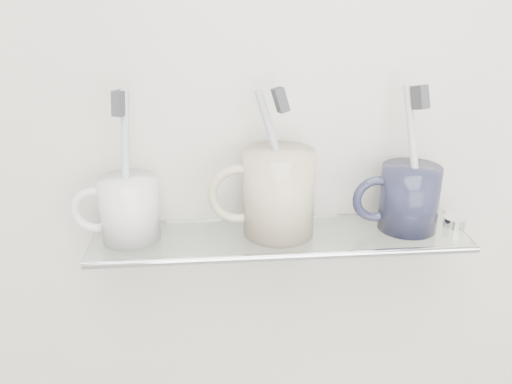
{
  "coord_description": "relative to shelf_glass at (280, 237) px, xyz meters",
  "views": [
    {
      "loc": [
        -0.09,
        0.36,
        1.43
      ],
      "look_at": [
        -0.03,
        1.04,
        1.16
      ],
      "focal_mm": 40.0,
      "sensor_mm": 36.0,
      "label": 1
    }
  ],
  "objects": [
    {
      "name": "wall_back",
      "position": [
        0.0,
        0.06,
        0.15
      ],
      "size": [
        2.5,
        0.0,
        2.5
      ],
      "primitive_type": "plane",
      "rotation": [
        1.57,
        0.0,
        0.0
      ],
      "color": "beige",
      "rests_on": "ground"
    },
    {
      "name": "shelf_glass",
      "position": [
        0.0,
        0.0,
        0.0
      ],
      "size": [
        0.5,
        0.12,
        0.01
      ],
      "primitive_type": "cube",
      "color": "silver",
      "rests_on": "wall_back"
    },
    {
      "name": "shelf_rail",
      "position": [
        0.0,
        -0.06,
        0.0
      ],
      "size": [
        0.5,
        0.01,
        0.01
      ],
      "primitive_type": "cylinder",
      "rotation": [
        0.0,
        1.57,
        0.0
      ],
      "color": "silver",
      "rests_on": "shelf_glass"
    },
    {
      "name": "bracket_left",
      "position": [
        -0.21,
        0.05,
        -0.01
      ],
      "size": [
        0.02,
        0.03,
        0.02
      ],
      "primitive_type": "cylinder",
      "rotation": [
        1.57,
        0.0,
        0.0
      ],
      "color": "silver",
      "rests_on": "wall_back"
    },
    {
      "name": "bracket_right",
      "position": [
        0.21,
        0.05,
        -0.01
      ],
      "size": [
        0.02,
        0.03,
        0.02
      ],
      "primitive_type": "cylinder",
      "rotation": [
        1.57,
        0.0,
        0.0
      ],
      "color": "silver",
      "rests_on": "wall_back"
    },
    {
      "name": "mug_left",
      "position": [
        -0.2,
        0.0,
        0.05
      ],
      "size": [
        0.09,
        0.09,
        0.08
      ],
      "primitive_type": "cylinder",
      "rotation": [
        0.0,
        0.0,
        0.18
      ],
      "color": "white",
      "rests_on": "shelf_glass"
    },
    {
      "name": "mug_left_handle",
      "position": [
        -0.24,
        0.0,
        0.05
      ],
      "size": [
        0.06,
        0.01,
        0.06
      ],
      "primitive_type": "torus",
      "rotation": [
        1.57,
        0.0,
        0.0
      ],
      "color": "white",
      "rests_on": "mug_left"
    },
    {
      "name": "toothbrush_left",
      "position": [
        -0.2,
        0.0,
        0.1
      ],
      "size": [
        0.02,
        0.02,
        0.19
      ],
      "primitive_type": "cylinder",
      "rotation": [
        -0.07,
        0.04,
        -0.37
      ],
      "color": "#A6B7CB",
      "rests_on": "mug_left"
    },
    {
      "name": "bristles_left",
      "position": [
        -0.2,
        0.0,
        0.19
      ],
      "size": [
        0.02,
        0.03,
        0.03
      ],
      "primitive_type": "cube",
      "rotation": [
        -0.07,
        0.04,
        -0.37
      ],
      "color": "#37383C",
      "rests_on": "toothbrush_left"
    },
    {
      "name": "mug_center",
      "position": [
        -0.0,
        0.0,
        0.06
      ],
      "size": [
        0.11,
        0.11,
        0.12
      ],
      "primitive_type": "cylinder",
      "rotation": [
        0.0,
        0.0,
        -0.18
      ],
      "color": "beige",
      "rests_on": "shelf_glass"
    },
    {
      "name": "mug_center_handle",
      "position": [
        -0.05,
        0.0,
        0.06
      ],
      "size": [
        0.08,
        0.01,
        0.08
      ],
      "primitive_type": "torus",
      "rotation": [
        1.57,
        0.0,
        0.0
      ],
      "color": "beige",
      "rests_on": "mug_center"
    },
    {
      "name": "toothbrush_center",
      "position": [
        -0.0,
        0.0,
        0.1
      ],
      "size": [
        0.06,
        0.03,
        0.19
      ],
      "primitive_type": "cylinder",
      "rotation": [
        -0.15,
        -0.27,
        0.19
      ],
      "color": "#9696AA",
      "rests_on": "mug_center"
    },
    {
      "name": "bristles_center",
      "position": [
        -0.0,
        0.0,
        0.19
      ],
      "size": [
        0.02,
        0.03,
        0.03
      ],
      "primitive_type": "cube",
      "rotation": [
        -0.15,
        -0.27,
        0.19
      ],
      "color": "#37383C",
      "rests_on": "toothbrush_center"
    },
    {
      "name": "mug_right",
      "position": [
        0.18,
        0.0,
        0.05
      ],
      "size": [
        0.1,
        0.1,
        0.09
      ],
      "primitive_type": "cylinder",
      "rotation": [
        0.0,
        0.0,
        0.24
      ],
      "color": "#1B1D35",
      "rests_on": "shelf_glass"
    },
    {
      "name": "mug_right_handle",
      "position": [
        0.13,
        0.0,
        0.05
      ],
      "size": [
        0.07,
        0.01,
        0.07
      ],
      "primitive_type": "torus",
      "rotation": [
        1.57,
        0.0,
        0.0
      ],
      "color": "#1B1D35",
      "rests_on": "mug_right"
    },
    {
      "name": "toothbrush_right",
      "position": [
        0.18,
        0.0,
        0.1
      ],
      "size": [
        0.03,
        0.05,
        0.19
      ],
      "primitive_type": "cylinder",
      "rotation": [
        -0.24,
        -0.06,
        0.27
      ],
      "color": "beige",
      "rests_on": "mug_right"
    },
    {
      "name": "bristles_right",
      "position": [
        0.18,
        0.0,
        0.19
      ],
      "size": [
        0.02,
        0.03,
        0.04
      ],
      "primitive_type": "cube",
      "rotation": [
        -0.24,
        -0.06,
        0.27
      ],
      "color": "#37383C",
      "rests_on": "toothbrush_right"
    },
    {
      "name": "chrome_cap",
      "position": [
        0.24,
        0.0,
        0.01
      ],
      "size": [
        0.03,
        0.03,
        0.01
      ],
      "primitive_type": "cylinder",
      "color": "silver",
      "rests_on": "shelf_glass"
    }
  ]
}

